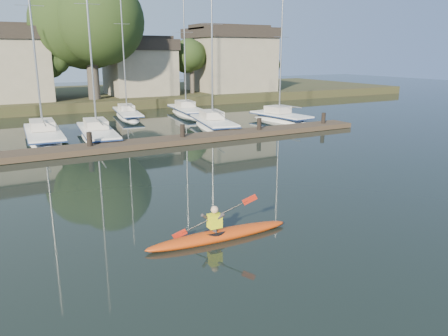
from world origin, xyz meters
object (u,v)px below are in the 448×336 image
dock (139,144)px  sailboat_6 (128,118)px  sailboat_4 (280,123)px  kayak (219,233)px  sailboat_1 (45,143)px  sailboat_2 (98,141)px  sailboat_7 (187,116)px  sailboat_3 (213,130)px

dock → sailboat_6: sailboat_6 is taller
dock → sailboat_4: bearing=17.9°
dock → sailboat_4: sailboat_4 is taller
kayak → sailboat_1: size_ratio=0.33×
sailboat_4 → sailboat_2: bearing=173.8°
dock → sailboat_2: bearing=110.3°
dock → sailboat_7: size_ratio=2.58×
kayak → sailboat_7: 29.48m
kayak → sailboat_3: (9.63, 19.12, -0.39)m
kayak → dock: 14.93m
kayak → dock: size_ratio=0.15×
dock → sailboat_3: 8.68m
sailboat_3 → kayak: bearing=-105.7°
sailboat_1 → sailboat_7: (13.81, 7.38, 0.01)m
sailboat_4 → sailboat_6: bearing=133.5°
sailboat_2 → sailboat_3: (9.09, 0.04, -0.01)m
sailboat_3 → sailboat_1: bearing=-172.9°
sailboat_1 → kayak: bearing=-79.3°
sailboat_1 → sailboat_6: sailboat_1 is taller
sailboat_1 → sailboat_2: bearing=-12.3°
dock → sailboat_2: size_ratio=2.24×
sailboat_7 → sailboat_3: bearing=-92.6°
kayak → sailboat_7: sailboat_7 is taller
kayak → dock: bearing=83.3°
sailboat_6 → sailboat_3: bearing=-57.4°
kayak → sailboat_4: sailboat_4 is taller
sailboat_6 → sailboat_7: 5.65m
sailboat_3 → sailboat_4: size_ratio=1.11×
sailboat_4 → sailboat_1: bearing=171.0°
sailboat_2 → dock: bearing=-64.5°
sailboat_3 → sailboat_2: bearing=-168.7°
dock → sailboat_3: bearing=30.1°
sailboat_1 → sailboat_6: bearing=47.9°
kayak → sailboat_3: sailboat_3 is taller
sailboat_4 → sailboat_7: (-5.36, 8.01, 0.00)m
kayak → sailboat_2: 19.09m
kayak → sailboat_7: (10.97, 27.36, -0.39)m
sailboat_1 → sailboat_4: 19.17m
sailboat_1 → dock: bearing=-43.7°
sailboat_1 → sailboat_3: bearing=-1.3°
sailboat_7 → sailboat_2: bearing=-134.9°
sailboat_4 → sailboat_7: bearing=116.6°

